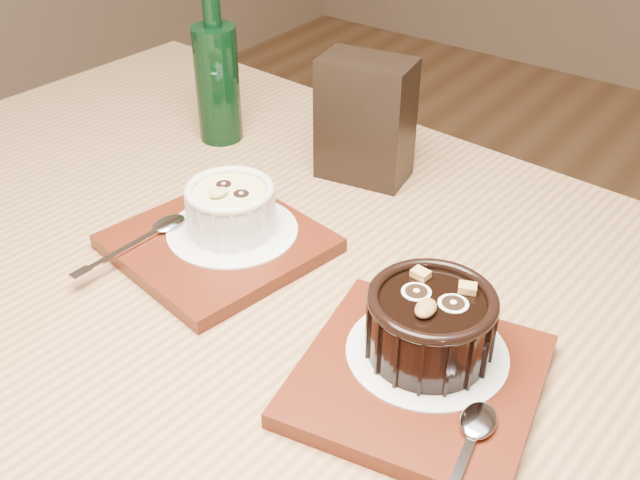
# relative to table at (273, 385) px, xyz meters

# --- Properties ---
(table) EXTENTS (1.25, 0.88, 0.75)m
(table) POSITION_rel_table_xyz_m (0.00, 0.00, 0.00)
(table) COLOR brown
(table) RESTS_ON ground
(tray_left) EXTENTS (0.21, 0.21, 0.01)m
(tray_left) POSITION_rel_table_xyz_m (-0.10, 0.04, 0.10)
(tray_left) COLOR #551D0E
(tray_left) RESTS_ON table
(doily_left) EXTENTS (0.13, 0.13, 0.00)m
(doily_left) POSITION_rel_table_xyz_m (-0.10, 0.06, 0.11)
(doily_left) COLOR silver
(doily_left) RESTS_ON tray_left
(ramekin_white) EXTENTS (0.09, 0.09, 0.05)m
(ramekin_white) POSITION_rel_table_xyz_m (-0.10, 0.06, 0.13)
(ramekin_white) COLOR silver
(ramekin_white) RESTS_ON doily_left
(spoon_left) EXTENTS (0.03, 0.14, 0.01)m
(spoon_left) POSITION_rel_table_xyz_m (-0.16, -0.01, 0.11)
(spoon_left) COLOR silver
(spoon_left) RESTS_ON tray_left
(tray_right) EXTENTS (0.21, 0.21, 0.01)m
(tray_right) POSITION_rel_table_xyz_m (0.15, -0.00, 0.10)
(tray_right) COLOR #551D0E
(tray_right) RESTS_ON table
(doily_right) EXTENTS (0.13, 0.13, 0.00)m
(doily_right) POSITION_rel_table_xyz_m (0.15, 0.02, 0.11)
(doily_right) COLOR silver
(doily_right) RESTS_ON tray_right
(ramekin_dark) EXTENTS (0.10, 0.10, 0.06)m
(ramekin_dark) POSITION_rel_table_xyz_m (0.15, 0.02, 0.14)
(ramekin_dark) COLOR black
(ramekin_dark) RESTS_ON doily_right
(spoon_right) EXTENTS (0.05, 0.14, 0.01)m
(spoon_right) POSITION_rel_table_xyz_m (0.22, -0.05, 0.11)
(spoon_right) COLOR silver
(spoon_right) RESTS_ON tray_right
(condiment_stand) EXTENTS (0.11, 0.08, 0.14)m
(condiment_stand) POSITION_rel_table_xyz_m (-0.07, 0.25, 0.16)
(condiment_stand) COLOR black
(condiment_stand) RESTS_ON table
(green_bottle) EXTENTS (0.05, 0.05, 0.20)m
(green_bottle) POSITION_rel_table_xyz_m (-0.27, 0.23, 0.17)
(green_bottle) COLOR black
(green_bottle) RESTS_ON table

